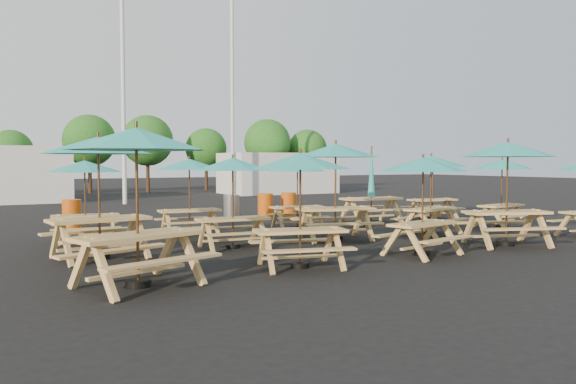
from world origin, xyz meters
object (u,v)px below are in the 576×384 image
picnic_unit_4 (233,169)px  waste_bin_2 (265,206)px  waste_bin_3 (288,204)px  picnic_unit_7 (336,156)px  picnic_unit_2 (85,171)px  picnic_unit_10 (431,166)px  picnic_unit_11 (371,192)px  waste_bin_1 (232,208)px  picnic_unit_14 (433,166)px  picnic_unit_9 (508,156)px  picnic_unit_5 (189,169)px  picnic_unit_0 (136,148)px  waste_bin_0 (72,214)px  picnic_unit_1 (98,152)px  picnic_unit_3 (300,168)px  picnic_unit_6 (423,170)px  picnic_unit_8 (297,171)px  picnic_unit_13 (502,168)px

picnic_unit_4 → waste_bin_2: 7.28m
waste_bin_2 → waste_bin_3: 1.08m
picnic_unit_7 → waste_bin_2: size_ratio=3.07×
picnic_unit_2 → picnic_unit_10: bearing=-11.6°
picnic_unit_11 → waste_bin_1: size_ratio=2.87×
picnic_unit_14 → picnic_unit_9: bearing=-110.4°
picnic_unit_5 → waste_bin_2: 5.32m
picnic_unit_4 → picnic_unit_0: bearing=-129.7°
picnic_unit_14 → waste_bin_0: (-11.40, 3.25, -1.42)m
picnic_unit_0 → picnic_unit_1: bearing=73.0°
picnic_unit_10 → picnic_unit_14: (2.91, 2.99, -0.03)m
picnic_unit_11 → waste_bin_2: size_ratio=2.87×
waste_bin_1 → picnic_unit_3: bearing=-105.2°
picnic_unit_4 → picnic_unit_6: size_ratio=0.95×
picnic_unit_8 → picnic_unit_10: size_ratio=0.86×
picnic_unit_4 → waste_bin_2: picnic_unit_4 is taller
picnic_unit_6 → picnic_unit_9: (2.74, 0.09, 0.33)m
picnic_unit_8 → picnic_unit_9: picnic_unit_9 is taller
picnic_unit_1 → waste_bin_2: size_ratio=2.91×
picnic_unit_6 → picnic_unit_7: picnic_unit_7 is taller
picnic_unit_2 → picnic_unit_9: (8.69, -5.51, 0.38)m
picnic_unit_3 → picnic_unit_11: picnic_unit_11 is taller
picnic_unit_14 → picnic_unit_4: bearing=-156.1°
picnic_unit_10 → picnic_unit_11: size_ratio=0.95×
waste_bin_1 → waste_bin_3: same height
picnic_unit_6 → picnic_unit_8: size_ratio=1.08×
picnic_unit_13 → picnic_unit_3: bearing=-172.0°
picnic_unit_8 → picnic_unit_11: bearing=11.8°
picnic_unit_7 → picnic_unit_13: size_ratio=1.27×
waste_bin_0 → waste_bin_3: 7.63m
picnic_unit_7 → waste_bin_0: (-5.56, 5.88, -1.71)m
picnic_unit_5 → waste_bin_1: bearing=54.6°
picnic_unit_1 → picnic_unit_3: bearing=-51.4°
picnic_unit_1 → picnic_unit_9: bearing=-26.4°
picnic_unit_5 → waste_bin_0: (-2.60, 3.16, -1.38)m
picnic_unit_5 → picnic_unit_9: size_ratio=0.75×
picnic_unit_10 → waste_bin_0: (-8.49, 6.24, -1.46)m
picnic_unit_1 → picnic_unit_3: 4.25m
picnic_unit_2 → picnic_unit_14: size_ratio=0.96×
picnic_unit_0 → picnic_unit_9: picnic_unit_0 is taller
picnic_unit_13 → waste_bin_0: (-11.56, 6.05, -1.37)m
picnic_unit_7 → picnic_unit_2: bearing=169.6°
picnic_unit_0 → picnic_unit_7: picnic_unit_0 is taller
picnic_unit_13 → picnic_unit_6: bearing=-163.6°
picnic_unit_13 → waste_bin_2: (-4.99, 6.15, -1.37)m
picnic_unit_4 → waste_bin_1: 6.50m
picnic_unit_3 → picnic_unit_6: size_ratio=1.06×
picnic_unit_2 → picnic_unit_4: size_ratio=0.97×
picnic_unit_9 → picnic_unit_1: bearing=-178.2°
picnic_unit_9 → waste_bin_2: 9.20m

